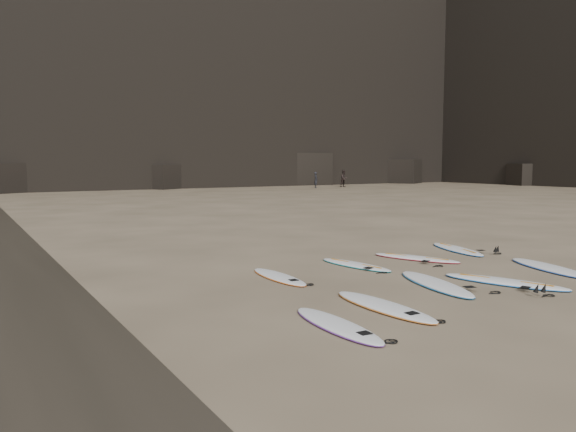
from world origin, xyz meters
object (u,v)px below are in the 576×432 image
surfboard_2 (435,283)px  surfboard_6 (355,265)px  surfboard_0 (337,325)px  surfboard_1 (384,306)px  surfboard_8 (457,249)px  person_a (316,180)px  surfboard_5 (279,276)px  person_b (344,179)px  surfboard_3 (505,281)px  surfboard_7 (416,258)px  surfboard_4 (550,267)px

surfboard_2 → surfboard_6: bearing=107.2°
surfboard_0 → surfboard_1: size_ratio=0.90×
surfboard_8 → person_a: person_a is taller
surfboard_2 → surfboard_5: 3.44m
surfboard_8 → person_b: size_ratio=1.48×
surfboard_6 → surfboard_0: bearing=-139.6°
surfboard_0 → person_b: bearing=55.8°
surfboard_3 → surfboard_7: (0.49, 3.23, -0.00)m
surfboard_8 → person_b: person_b is taller
surfboard_2 → person_a: person_a is taller
surfboard_6 → surfboard_7: surfboard_7 is taller
surfboard_0 → person_b: size_ratio=1.35×
surfboard_2 → person_a: bearing=74.8°
surfboard_1 → surfboard_0: bearing=-160.1°
surfboard_4 → person_a: bearing=81.3°
surfboard_8 → surfboard_1: bearing=-130.8°
surfboard_1 → surfboard_8: same height
surfboard_3 → person_b: (24.71, 39.28, 0.82)m
surfboard_3 → surfboard_7: surfboard_3 is taller
surfboard_1 → person_b: person_b is taller
surfboard_7 → person_a: bearing=36.9°
surfboard_1 → surfboard_8: bearing=32.4°
surfboard_3 → person_b: person_b is taller
surfboard_1 → surfboard_3: 3.61m
surfboard_0 → person_b: (29.72, 40.03, 0.83)m
surfboard_8 → surfboard_4: bearing=-79.0°
surfboard_6 → surfboard_7: size_ratio=0.95×
surfboard_5 → surfboard_7: 4.42m
surfboard_2 → surfboard_3: size_ratio=1.02×
person_a → surfboard_8: bearing=171.9°
surfboard_2 → surfboard_8: size_ratio=1.06×
surfboard_2 → surfboard_4: surfboard_4 is taller
surfboard_6 → person_b: size_ratio=1.33×
surfboard_2 → surfboard_3: 1.56m
surfboard_3 → surfboard_5: 4.94m
surfboard_0 → surfboard_1: bearing=22.5°
person_a → surfboard_7: bearing=169.6°
surfboard_7 → person_b: (24.22, 36.05, 0.83)m
surfboard_3 → surfboard_5: (-3.93, 2.99, -0.01)m
surfboard_0 → surfboard_1: (1.40, 0.51, 0.00)m
surfboard_0 → surfboard_2: size_ratio=0.86×
surfboard_2 → person_b: (26.14, 38.64, 0.82)m
surfboard_7 → person_b: 43.44m
surfboard_0 → surfboard_6: surfboard_0 is taller
surfboard_0 → person_a: (25.99, 39.71, 0.76)m
surfboard_5 → surfboard_8: bearing=7.4°
surfboard_6 → person_a: size_ratio=1.44×
person_a → person_b: person_b is taller
surfboard_0 → surfboard_3: size_ratio=0.87×
surfboard_1 → surfboard_3: size_ratio=0.97×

